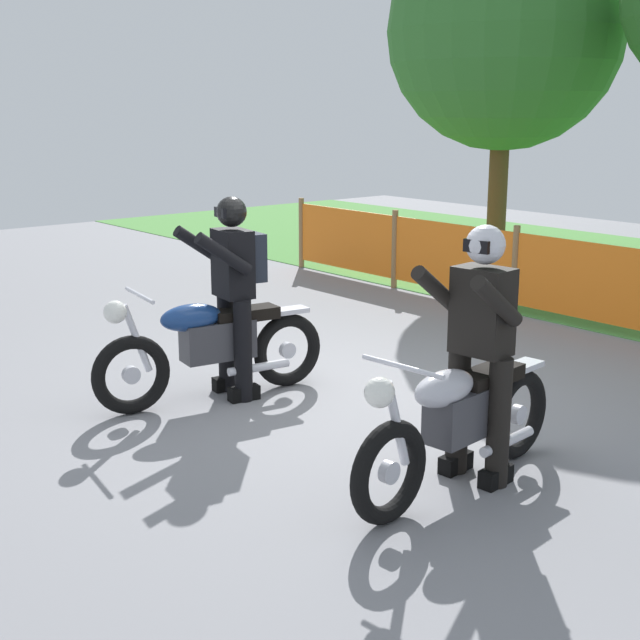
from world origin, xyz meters
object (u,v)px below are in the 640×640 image
Objects in this scene: rider_trailing at (234,286)px; rider_lead at (480,345)px; motorcycle_lead at (459,420)px; motorcycle_trailing at (211,345)px.

rider_lead is at bearing 104.40° from rider_trailing.
motorcycle_lead is 0.99× the size of motorcycle_trailing.
motorcycle_trailing is 1.22× the size of rider_trailing.
motorcycle_lead is 0.49m from rider_lead.
rider_trailing reaches higher than motorcycle_trailing.
rider_trailing is at bearing -94.89° from motorcycle_lead.
rider_lead reaches higher than motorcycle_trailing.
rider_trailing is (-2.46, -0.03, 0.49)m from motorcycle_lead.
rider_trailing is (0.03, 0.22, 0.48)m from motorcycle_trailing.
motorcycle_trailing reaches higher than motorcycle_lead.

